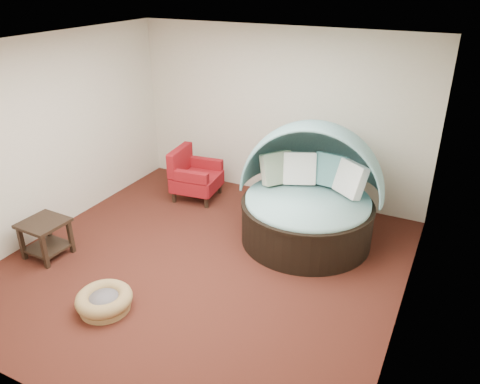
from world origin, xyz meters
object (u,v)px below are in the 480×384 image
at_px(pet_basket, 104,301).
at_px(side_table, 45,234).
at_px(canopy_daybed, 310,187).
at_px(red_armchair, 194,176).

height_order(pet_basket, side_table, side_table).
height_order(canopy_daybed, pet_basket, canopy_daybed).
bearing_deg(pet_basket, red_armchair, 101.95).
distance_m(red_armchair, side_table, 2.59).
bearing_deg(side_table, pet_basket, -20.01).
bearing_deg(canopy_daybed, side_table, -153.99).
bearing_deg(canopy_daybed, pet_basket, -129.28).
bearing_deg(red_armchair, canopy_daybed, -17.16).
bearing_deg(red_armchair, pet_basket, -85.14).
bearing_deg(red_armchair, side_table, -115.58).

